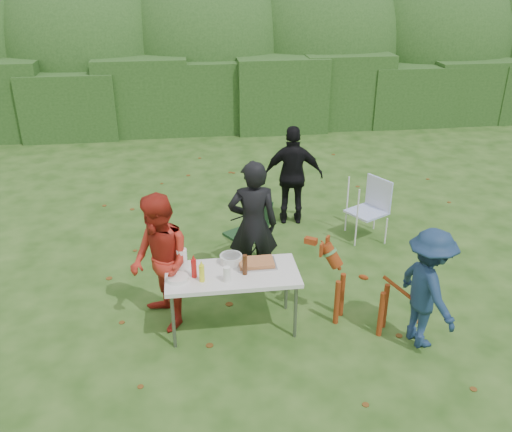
{
  "coord_description": "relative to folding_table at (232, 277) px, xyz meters",
  "views": [
    {
      "loc": [
        -0.74,
        -5.48,
        3.92
      ],
      "look_at": [
        0.09,
        0.63,
        1.0
      ],
      "focal_mm": 38.0,
      "sensor_mm": 36.0,
      "label": 1
    }
  ],
  "objects": [
    {
      "name": "shrub_backdrop",
      "position": [
        0.3,
        9.87,
        0.91
      ],
      "size": [
        20.0,
        2.6,
        3.2
      ],
      "primitive_type": "ellipsoid",
      "color": "#3D6628",
      "rests_on": "ground"
    },
    {
      "name": "person_black_puffy",
      "position": [
        1.24,
        2.71,
        0.12
      ],
      "size": [
        1.0,
        0.53,
        1.62
      ],
      "primitive_type": "imported",
      "rotation": [
        0.0,
        0.0,
        2.99
      ],
      "color": "black",
      "rests_on": "ground"
    },
    {
      "name": "person_red_jacket",
      "position": [
        -0.8,
        0.18,
        0.13
      ],
      "size": [
        0.88,
        0.98,
        1.64
      ],
      "primitive_type": "imported",
      "rotation": [
        0.0,
        0.0,
        -1.17
      ],
      "color": "#A82519",
      "rests_on": "ground"
    },
    {
      "name": "paper_towel_roll",
      "position": [
        -0.55,
        0.15,
        0.18
      ],
      "size": [
        0.12,
        0.12,
        0.26
      ],
      "primitive_type": "cylinder",
      "color": "white",
      "rests_on": "folding_table"
    },
    {
      "name": "lawn_chair",
      "position": [
        2.26,
        2.0,
        -0.21
      ],
      "size": [
        0.76,
        0.76,
        0.94
      ],
      "primitive_type": null,
      "rotation": [
        0.0,
        0.0,
        3.64
      ],
      "color": "#5F7FD9",
      "rests_on": "ground"
    },
    {
      "name": "ground",
      "position": [
        0.3,
        0.27,
        -0.69
      ],
      "size": [
        80.0,
        80.0,
        0.0
      ],
      "primitive_type": "plane",
      "color": "#1E4211"
    },
    {
      "name": "beer_bottle",
      "position": [
        0.14,
        -0.05,
        0.17
      ],
      "size": [
        0.06,
        0.06,
        0.24
      ],
      "primitive_type": "cylinder",
      "color": "#47230F",
      "rests_on": "folding_table"
    },
    {
      "name": "plate_stack",
      "position": [
        -0.61,
        -0.08,
        0.08
      ],
      "size": [
        0.24,
        0.24,
        0.05
      ],
      "primitive_type": "cylinder",
      "color": "white",
      "rests_on": "folding_table"
    },
    {
      "name": "dog",
      "position": [
        1.48,
        -0.16,
        -0.19
      ],
      "size": [
        1.1,
        0.94,
        1.0
      ],
      "primitive_type": null,
      "rotation": [
        0.0,
        0.0,
        2.54
      ],
      "color": "maroon",
      "rests_on": "ground"
    },
    {
      "name": "hedge_row",
      "position": [
        0.3,
        8.27,
        0.16
      ],
      "size": [
        22.0,
        1.4,
        1.7
      ],
      "primitive_type": "cube",
      "color": "#23471C",
      "rests_on": "ground"
    },
    {
      "name": "food_tray",
      "position": [
        0.29,
        0.13,
        0.06
      ],
      "size": [
        0.45,
        0.3,
        0.02
      ],
      "primitive_type": "cube",
      "color": "#B7B7BA",
      "rests_on": "folding_table"
    },
    {
      "name": "cup_stack",
      "position": [
        -0.07,
        -0.17,
        0.14
      ],
      "size": [
        0.08,
        0.08,
        0.18
      ],
      "primitive_type": "cylinder",
      "color": "white",
      "rests_on": "folding_table"
    },
    {
      "name": "pasta_bowl",
      "position": [
        0.01,
        0.22,
        0.1
      ],
      "size": [
        0.26,
        0.26,
        0.1
      ],
      "primitive_type": "cylinder",
      "color": "silver",
      "rests_on": "folding_table"
    },
    {
      "name": "ketchup_bottle",
      "position": [
        -0.42,
        -0.03,
        0.16
      ],
      "size": [
        0.06,
        0.06,
        0.22
      ],
      "primitive_type": "cylinder",
      "color": "#B11513",
      "rests_on": "folding_table"
    },
    {
      "name": "folding_table",
      "position": [
        0.0,
        0.0,
        0.0
      ],
      "size": [
        1.5,
        0.7,
        0.74
      ],
      "color": "silver",
      "rests_on": "ground"
    },
    {
      "name": "child",
      "position": [
        2.07,
        -0.55,
        0.01
      ],
      "size": [
        0.67,
        0.98,
        1.4
      ],
      "primitive_type": "imported",
      "rotation": [
        0.0,
        0.0,
        1.75
      ],
      "color": "#172E4D",
      "rests_on": "ground"
    },
    {
      "name": "camping_chair",
      "position": [
        0.35,
        1.55,
        -0.22
      ],
      "size": [
        0.8,
        0.8,
        0.93
      ],
      "primitive_type": null,
      "rotation": [
        0.0,
        0.0,
        3.69
      ],
      "color": "#1A3A1C",
      "rests_on": "ground"
    },
    {
      "name": "person_cook",
      "position": [
        0.36,
        0.9,
        0.18
      ],
      "size": [
        0.66,
        0.45,
        1.74
      ],
      "primitive_type": "imported",
      "rotation": [
        0.0,
        0.0,
        3.09
      ],
      "color": "black",
      "rests_on": "ground"
    },
    {
      "name": "mustard_bottle",
      "position": [
        -0.34,
        -0.13,
        0.15
      ],
      "size": [
        0.06,
        0.06,
        0.2
      ],
      "primitive_type": "cylinder",
      "color": "yellow",
      "rests_on": "folding_table"
    },
    {
      "name": "focaccia_bread",
      "position": [
        0.29,
        0.13,
        0.09
      ],
      "size": [
        0.4,
        0.26,
        0.04
      ],
      "primitive_type": "cube",
      "color": "#B66E3E",
      "rests_on": "food_tray"
    }
  ]
}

